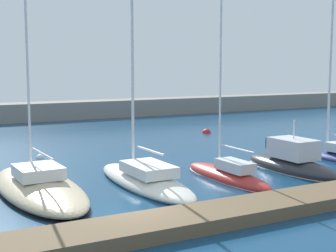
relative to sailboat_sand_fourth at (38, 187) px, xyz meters
The scene contains 8 objects.
ground_plane 6.32m from the sailboat_sand_fourth, 67.26° to the right, with size 120.00×120.00×0.00m, color navy.
dock_pier 7.99m from the sailboat_sand_fourth, 72.22° to the right, with size 38.83×2.40×0.53m, color brown.
sailboat_sand_fourth is the anchor object (origin of this frame).
sailboat_ivory_fifth 5.28m from the sailboat_sand_fourth, 11.08° to the right, with size 2.68×9.31×19.78m.
sailboat_red_sixth 9.91m from the sailboat_sand_fourth, 11.25° to the right, with size 1.78×7.24×13.06m.
motorboat_charcoal_seventh 14.44m from the sailboat_sand_fourth, ahead, with size 2.40×7.14×3.28m.
mooring_buoy_red 23.52m from the sailboat_sand_fourth, 37.01° to the left, with size 0.78×0.78×0.78m, color red.
mooring_buoy_white 9.33m from the sailboat_sand_fourth, 75.94° to the left, with size 0.54×0.54×0.54m, color white.
Camera 1 is at (-7.80, -17.19, 6.10)m, focal length 51.93 mm.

